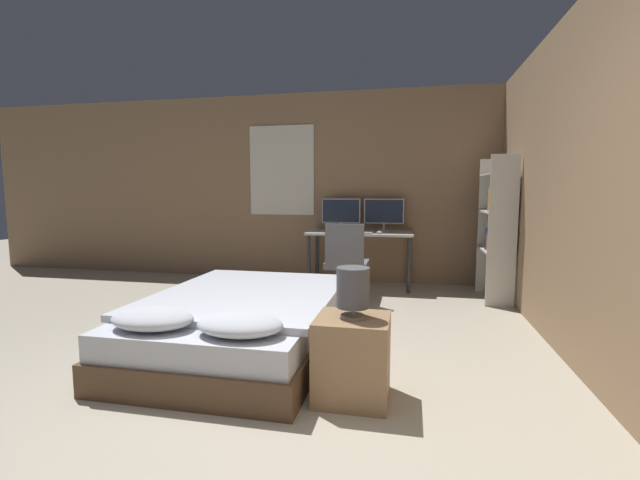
# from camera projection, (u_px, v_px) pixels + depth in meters

# --- Properties ---
(ground_plane) EXTENTS (20.00, 20.00, 0.00)m
(ground_plane) POSITION_uv_depth(u_px,v_px,m) (234.00, 447.00, 2.16)
(ground_plane) COLOR #B2A893
(wall_back) EXTENTS (12.00, 0.08, 2.70)m
(wall_back) POSITION_uv_depth(u_px,v_px,m) (350.00, 188.00, 6.13)
(wall_back) COLOR #8E7051
(wall_back) RESTS_ON ground_plane
(wall_side_right) EXTENTS (0.06, 12.00, 2.70)m
(wall_side_right) POSITION_uv_depth(u_px,v_px,m) (584.00, 183.00, 3.05)
(wall_side_right) COLOR #8E7051
(wall_side_right) RESTS_ON ground_plane
(bed) EXTENTS (1.45, 2.09, 0.53)m
(bed) POSITION_uv_depth(u_px,v_px,m) (243.00, 322.00, 3.49)
(bed) COLOR brown
(bed) RESTS_ON ground_plane
(nightstand) EXTENTS (0.45, 0.42, 0.52)m
(nightstand) POSITION_uv_depth(u_px,v_px,m) (352.00, 358.00, 2.65)
(nightstand) COLOR #997551
(nightstand) RESTS_ON ground_plane
(bedside_lamp) EXTENTS (0.20, 0.20, 0.31)m
(bedside_lamp) POSITION_uv_depth(u_px,v_px,m) (353.00, 288.00, 2.60)
(bedside_lamp) COLOR gray
(bedside_lamp) RESTS_ON nightstand
(desk) EXTENTS (1.41, 0.63, 0.75)m
(desk) POSITION_uv_depth(u_px,v_px,m) (360.00, 239.00, 5.80)
(desk) COLOR beige
(desk) RESTS_ON ground_plane
(monitor_left) EXTENTS (0.55, 0.16, 0.45)m
(monitor_left) POSITION_uv_depth(u_px,v_px,m) (341.00, 212.00, 6.03)
(monitor_left) COLOR #B7B7BC
(monitor_left) RESTS_ON desk
(monitor_right) EXTENTS (0.55, 0.16, 0.45)m
(monitor_right) POSITION_uv_depth(u_px,v_px,m) (384.00, 212.00, 5.90)
(monitor_right) COLOR #B7B7BC
(monitor_right) RESTS_ON desk
(keyboard) EXTENTS (0.37, 0.13, 0.02)m
(keyboard) POSITION_uv_depth(u_px,v_px,m) (358.00, 233.00, 5.58)
(keyboard) COLOR #B7B7BC
(keyboard) RESTS_ON desk
(computer_mouse) EXTENTS (0.07, 0.05, 0.04)m
(computer_mouse) POSITION_uv_depth(u_px,v_px,m) (380.00, 232.00, 5.52)
(computer_mouse) COLOR #B7B7BC
(computer_mouse) RESTS_ON desk
(office_chair) EXTENTS (0.52, 0.52, 0.92)m
(office_chair) POSITION_uv_depth(u_px,v_px,m) (346.00, 268.00, 5.14)
(office_chair) COLOR black
(office_chair) RESTS_ON ground_plane
(bookshelf) EXTENTS (0.31, 0.77, 1.70)m
(bookshelf) POSITION_uv_depth(u_px,v_px,m) (498.00, 223.00, 4.99)
(bookshelf) COLOR beige
(bookshelf) RESTS_ON ground_plane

